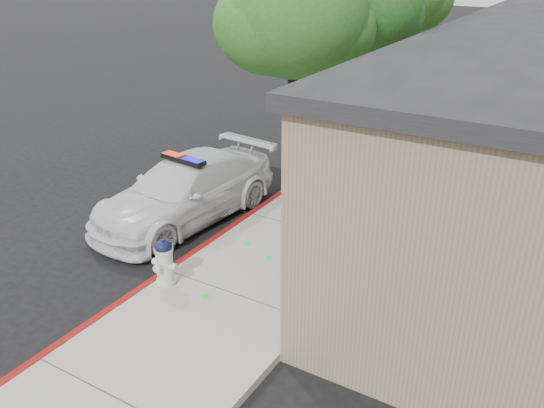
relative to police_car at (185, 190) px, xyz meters
The scene contains 7 objects.
ground 2.69m from the police_car, 60.82° to the right, with size 120.00×120.00×0.00m, color black.
sidewalk 3.03m from the police_car, 14.38° to the left, with size 3.20×60.00×0.15m, color #9A978C.
red_curb 1.65m from the police_car, 28.99° to the left, with size 0.14×60.00×0.16m, color maroon.
police_car is the anchor object (origin of this frame).
fire_hydrant 3.08m from the police_car, 58.32° to the right, with size 0.52×0.45×0.92m.
street_tree_near 4.54m from the police_car, 38.59° to the left, with size 3.21×3.20×5.81m.
street_tree_mid 6.03m from the police_car, 59.39° to the left, with size 3.03×3.16×5.78m.
Camera 1 is at (6.68, -7.05, 5.88)m, focal length 37.21 mm.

